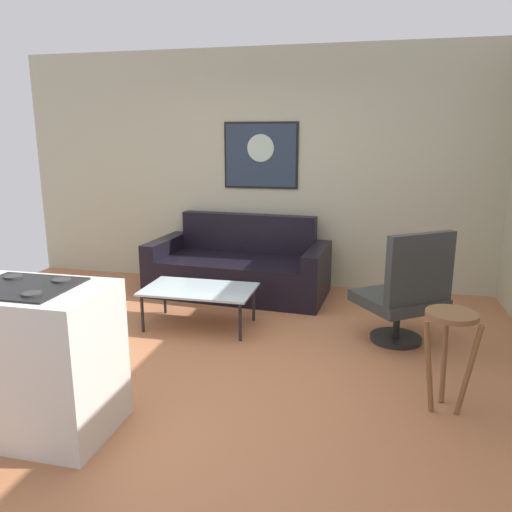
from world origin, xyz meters
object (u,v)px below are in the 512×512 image
object	(u,v)px
armchair	(406,293)
wall_painting	(261,155)
coffee_table	(199,291)
couch	(239,269)
bar_stool	(450,335)

from	to	relation	value
armchair	wall_painting	size ratio (longest dim) A/B	1.14
coffee_table	wall_painting	bearing A→B (deg)	81.38
couch	coffee_table	world-z (taller)	couch
wall_painting	coffee_table	bearing A→B (deg)	-98.62
couch	armchair	size ratio (longest dim) A/B	2.02
coffee_table	wall_painting	distance (m)	2.03
bar_stool	wall_painting	xyz separation A→B (m)	(-1.86, 2.68, 1.03)
couch	wall_painting	size ratio (longest dim) A/B	2.31
bar_stool	coffee_table	bearing A→B (deg)	152.96
couch	coffee_table	xyz separation A→B (m)	(-0.10, -1.12, 0.07)
armchair	bar_stool	size ratio (longest dim) A/B	1.49
couch	wall_painting	xyz separation A→B (m)	(0.15, 0.48, 1.29)
couch	coffee_table	size ratio (longest dim) A/B	1.98
armchair	wall_painting	world-z (taller)	wall_painting
bar_stool	wall_painting	bearing A→B (deg)	124.83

